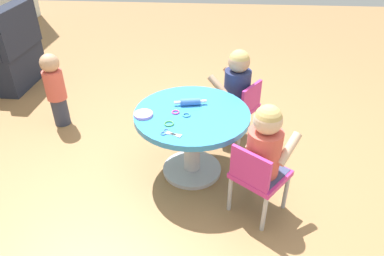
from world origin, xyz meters
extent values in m
plane|color=#9E7247|center=(0.00, 0.00, 0.00)|extent=(10.00, 10.00, 0.00)
cylinder|color=silver|center=(0.00, 0.00, 0.01)|extent=(0.44, 0.44, 0.03)
cylinder|color=silver|center=(0.00, 0.00, 0.24)|extent=(0.12, 0.12, 0.48)
cylinder|color=#338CD1|center=(0.00, 0.00, 0.50)|extent=(0.80, 0.80, 0.04)
cylinder|color=#B7B7BC|center=(-0.34, -0.64, 0.14)|extent=(0.03, 0.03, 0.28)
cylinder|color=#B7B7BC|center=(-0.18, -0.43, 0.14)|extent=(0.03, 0.03, 0.28)
cylinder|color=#B7B7BC|center=(-0.54, -0.48, 0.14)|extent=(0.03, 0.03, 0.28)
cylinder|color=#B7B7BC|center=(-0.38, -0.27, 0.14)|extent=(0.03, 0.03, 0.28)
cube|color=#CC338C|center=(-0.36, -0.46, 0.30)|extent=(0.42, 0.42, 0.04)
cube|color=#CC338C|center=(-0.46, -0.37, 0.43)|extent=(0.19, 0.23, 0.22)
cube|color=#3F4772|center=(-0.36, -0.46, 0.30)|extent=(0.38, 0.38, 0.04)
cylinder|color=#D8594C|center=(-0.36, -0.46, 0.47)|extent=(0.21, 0.21, 0.30)
sphere|color=beige|center=(-0.36, -0.46, 0.70)|extent=(0.17, 0.17, 0.17)
sphere|color=tan|center=(-0.36, -0.46, 0.71)|extent=(0.16, 0.16, 0.16)
cylinder|color=beige|center=(-0.35, -0.61, 0.49)|extent=(0.20, 0.18, 0.17)
cylinder|color=beige|center=(-0.21, -0.43, 0.49)|extent=(0.20, 0.18, 0.17)
cylinder|color=#B7B7BC|center=(0.66, -0.29, 0.14)|extent=(0.03, 0.03, 0.28)
cylinder|color=#B7B7BC|center=(0.45, -0.15, 0.14)|extent=(0.03, 0.03, 0.28)
cylinder|color=#B7B7BC|center=(0.51, -0.51, 0.14)|extent=(0.03, 0.03, 0.28)
cylinder|color=#B7B7BC|center=(0.30, -0.36, 0.14)|extent=(0.03, 0.03, 0.28)
cube|color=#CC338C|center=(0.48, -0.33, 0.30)|extent=(0.42, 0.42, 0.04)
cube|color=#CC338C|center=(0.40, -0.44, 0.43)|extent=(0.24, 0.17, 0.22)
cube|color=#3F4772|center=(0.48, -0.33, 0.30)|extent=(0.37, 0.38, 0.04)
cylinder|color=navy|center=(0.48, -0.33, 0.47)|extent=(0.21, 0.21, 0.30)
sphere|color=tan|center=(0.48, -0.33, 0.70)|extent=(0.17, 0.17, 0.17)
sphere|color=tan|center=(0.48, -0.33, 0.71)|extent=(0.16, 0.16, 0.16)
cylinder|color=tan|center=(0.63, -0.31, 0.49)|extent=(0.17, 0.21, 0.17)
cylinder|color=tan|center=(0.45, -0.18, 0.49)|extent=(0.17, 0.21, 0.17)
cube|color=#232838|center=(1.35, 2.20, 0.20)|extent=(0.72, 0.72, 0.40)
cube|color=#232838|center=(1.35, 1.91, 0.62)|extent=(0.70, 0.18, 0.45)
cube|color=#232838|center=(1.65, 2.19, 0.50)|extent=(0.14, 0.60, 0.20)
cylinder|color=#33384C|center=(0.59, 1.23, 0.13)|extent=(0.14, 0.14, 0.26)
cylinder|color=#D8594C|center=(0.59, 1.23, 0.39)|extent=(0.17, 0.17, 0.26)
sphere|color=tan|center=(0.59, 1.23, 0.59)|extent=(0.16, 0.16, 0.16)
cylinder|color=#3F72CC|center=(0.10, 0.02, 0.54)|extent=(0.07, 0.15, 0.05)
cylinder|color=white|center=(0.08, 0.11, 0.54)|extent=(0.03, 0.05, 0.02)
cylinder|color=white|center=(0.12, -0.07, 0.54)|extent=(0.03, 0.05, 0.02)
cube|color=silver|center=(-0.28, 0.10, 0.52)|extent=(0.03, 0.11, 0.01)
cube|color=silver|center=(-0.28, 0.10, 0.52)|extent=(0.07, 0.10, 0.01)
torus|color=#3F72CC|center=(-0.28, 0.16, 0.52)|extent=(0.05, 0.05, 0.01)
torus|color=#3F72CC|center=(-0.24, 0.15, 0.52)|extent=(0.05, 0.05, 0.01)
cylinder|color=#CC99E5|center=(-0.07, 0.32, 0.53)|extent=(0.13, 0.13, 0.02)
torus|color=#4CB259|center=(-0.16, 0.14, 0.52)|extent=(0.07, 0.07, 0.01)
torus|color=#3F99D8|center=(-0.05, 0.03, 0.52)|extent=(0.06, 0.06, 0.01)
torus|color=#D83FA5|center=(-0.02, 0.11, 0.52)|extent=(0.05, 0.05, 0.01)
camera|label=1|loc=(-2.09, -0.15, 1.77)|focal=33.37mm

